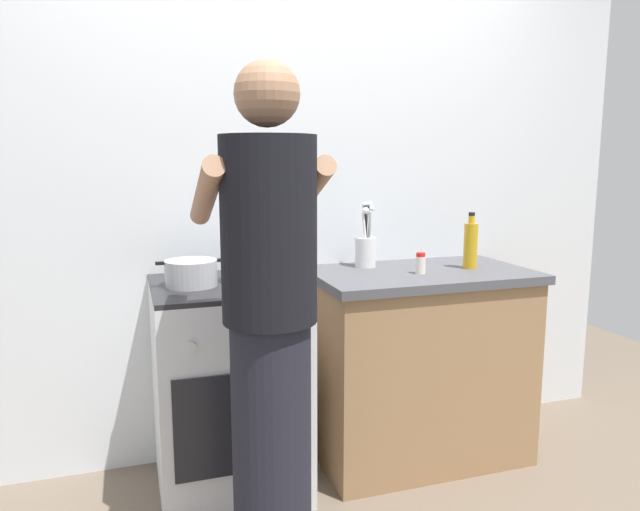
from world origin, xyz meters
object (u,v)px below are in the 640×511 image
utensil_crock (366,245)px  person (270,333)px  stove_range (229,387)px  oil_bottle (471,245)px  spice_bottle (421,264)px  pot (191,273)px  mixing_bowl (258,269)px

utensil_crock → person: bearing=-129.9°
stove_range → oil_bottle: oil_bottle is taller
oil_bottle → spice_bottle: bearing=-170.3°
pot → oil_bottle: 1.28m
stove_range → person: person is taller
spice_bottle → stove_range: bearing=175.6°
stove_range → utensil_crock: utensil_crock is taller
stove_range → person: (0.04, -0.61, 0.41)m
stove_range → spice_bottle: spice_bottle is taller
stove_range → mixing_bowl: mixing_bowl is taller
mixing_bowl → oil_bottle: (1.00, -0.04, 0.06)m
person → pot: bearing=106.7°
stove_range → utensil_crock: 0.90m
stove_range → spice_bottle: 0.99m
utensil_crock → mixing_bowl: bearing=-164.8°
mixing_bowl → utensil_crock: utensil_crock is taller
utensil_crock → person: (-0.65, -0.78, -0.14)m
mixing_bowl → oil_bottle: oil_bottle is taller
pot → utensil_crock: size_ratio=0.89×
person → mixing_bowl: bearing=81.0°
pot → mixing_bowl: 0.28m
utensil_crock → spice_bottle: 0.29m
oil_bottle → person: (-1.10, -0.59, -0.15)m
spice_bottle → person: 0.99m
utensil_crock → pot: bearing=-168.0°
stove_range → mixing_bowl: bearing=7.6°
spice_bottle → person: bearing=-146.4°
pot → spice_bottle: size_ratio=2.89×
stove_range → mixing_bowl: 0.52m
stove_range → spice_bottle: size_ratio=9.45×
pot → person: (0.18, -0.60, -0.09)m
pot → mixing_bowl: size_ratio=0.96×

